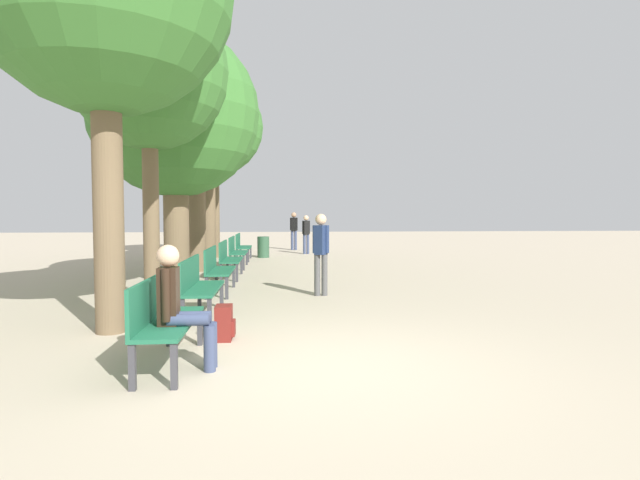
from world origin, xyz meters
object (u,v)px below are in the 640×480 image
(bench_row_5, at_px, (241,245))
(tree_row_5, at_px, (214,127))
(bench_row_3, at_px, (228,256))
(backpack, at_px, (224,323))
(bench_row_0, at_px, (162,314))
(bench_row_2, at_px, (216,267))
(pedestrian_near, at_px, (294,228))
(pedestrian_far, at_px, (306,232))
(trash_bin, at_px, (263,247))
(tree_row_1, at_px, (149,72))
(person_seated, at_px, (180,303))
(bench_row_1, at_px, (198,283))
(tree_row_2, at_px, (175,115))
(bench_row_4, at_px, (236,250))
(tree_row_4, at_px, (207,147))
(pedestrian_mid, at_px, (321,249))
(tree_row_3, at_px, (195,129))

(bench_row_5, bearing_deg, tree_row_5, 129.89)
(bench_row_3, distance_m, backpack, 6.25)
(bench_row_0, height_order, bench_row_2, same)
(pedestrian_near, distance_m, pedestrian_far, 2.29)
(bench_row_2, relative_size, trash_bin, 2.11)
(tree_row_5, bearing_deg, tree_row_1, -90.00)
(bench_row_0, xyz_separation_m, person_seated, (0.23, -0.20, 0.15))
(bench_row_1, xyz_separation_m, tree_row_2, (-1.02, 3.65, 3.25))
(bench_row_5, relative_size, person_seated, 1.27)
(tree_row_5, bearing_deg, bench_row_4, -74.30)
(tree_row_4, relative_size, person_seated, 4.01)
(tree_row_2, height_order, backpack, tree_row_2)
(bench_row_1, bearing_deg, pedestrian_far, 78.88)
(tree_row_5, bearing_deg, pedestrian_mid, -70.94)
(pedestrian_mid, bearing_deg, bench_row_2, 166.50)
(tree_row_1, height_order, pedestrian_far, tree_row_1)
(tree_row_3, bearing_deg, pedestrian_near, 69.53)
(trash_bin, bearing_deg, tree_row_2, -104.01)
(tree_row_5, distance_m, pedestrian_mid, 10.18)
(tree_row_3, xyz_separation_m, pedestrian_mid, (3.08, -4.46, -3.02))
(bench_row_4, distance_m, backpack, 8.64)
(person_seated, height_order, pedestrian_far, pedestrian_far)
(tree_row_2, bearing_deg, bench_row_4, 74.05)
(bench_row_5, relative_size, tree_row_2, 0.29)
(tree_row_4, height_order, pedestrian_far, tree_row_4)
(tree_row_1, bearing_deg, trash_bin, 79.30)
(bench_row_0, height_order, pedestrian_far, pedestrian_far)
(bench_row_1, distance_m, tree_row_2, 4.99)
(tree_row_5, bearing_deg, tree_row_4, -90.00)
(tree_row_4, bearing_deg, backpack, -81.20)
(bench_row_4, bearing_deg, tree_row_3, -140.56)
(tree_row_4, bearing_deg, pedestrian_far, 45.43)
(tree_row_5, xyz_separation_m, pedestrian_near, (3.00, 3.57, -3.78))
(bench_row_5, bearing_deg, tree_row_1, -97.07)
(pedestrian_mid, bearing_deg, pedestrian_near, 90.39)
(tree_row_2, distance_m, pedestrian_near, 11.51)
(person_seated, bearing_deg, tree_row_3, 97.94)
(pedestrian_near, bearing_deg, bench_row_1, -97.83)
(bench_row_2, height_order, pedestrian_far, pedestrian_far)
(tree_row_3, height_order, pedestrian_far, tree_row_3)
(bench_row_4, bearing_deg, bench_row_2, -90.00)
(bench_row_5, bearing_deg, trash_bin, 54.65)
(bench_row_4, distance_m, tree_row_4, 3.68)
(bench_row_1, height_order, trash_bin, bench_row_1)
(bench_row_3, xyz_separation_m, tree_row_4, (-1.02, 3.89, 3.21))
(tree_row_3, bearing_deg, bench_row_5, 72.56)
(bench_row_3, bearing_deg, bench_row_5, 90.00)
(backpack, bearing_deg, bench_row_0, -118.89)
(bench_row_3, distance_m, tree_row_5, 7.41)
(tree_row_4, xyz_separation_m, person_seated, (1.25, -11.29, -3.06))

